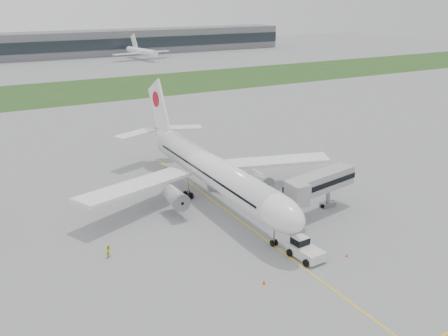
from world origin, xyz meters
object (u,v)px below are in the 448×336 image
jet_bridge (317,184)px  airliner (210,168)px  pushback_tug (305,249)px  ground_crew_near (308,255)px

jet_bridge → airliner: bearing=119.8°
pushback_tug → airliner: bearing=89.8°
pushback_tug → ground_crew_near: pushback_tug is taller
jet_bridge → ground_crew_near: size_ratio=8.37×
pushback_tug → jet_bridge: jet_bridge is taller
airliner → jet_bridge: bearing=-49.0°
airliner → ground_crew_near: (1.67, -25.59, -4.77)m
jet_bridge → ground_crew_near: jet_bridge is taller
airliner → pushback_tug: size_ratio=10.33×
airliner → ground_crew_near: 26.08m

